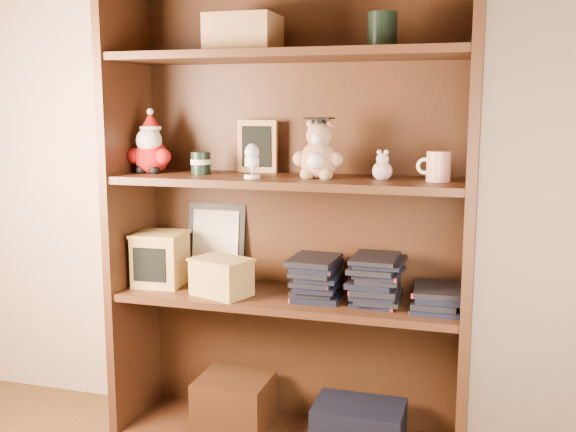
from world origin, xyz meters
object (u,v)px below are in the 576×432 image
Objects in this scene: grad_teddy_bear at (319,155)px; treats_box at (160,258)px; bookcase at (292,226)px; teacher_mug at (438,166)px.

grad_teddy_bear reaches higher than treats_box.
grad_teddy_bear is (0.11, -0.06, 0.25)m from bookcase.
teacher_mug is (0.48, -0.05, 0.22)m from bookcase.
grad_teddy_bear is 0.69m from treats_box.
teacher_mug is 0.56× the size of treats_box.
bookcase reaches higher than grad_teddy_bear.
bookcase is 0.28m from grad_teddy_bear.
bookcase is 0.49m from treats_box.
grad_teddy_bear is at bearing -27.83° from bookcase.
bookcase reaches higher than treats_box.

